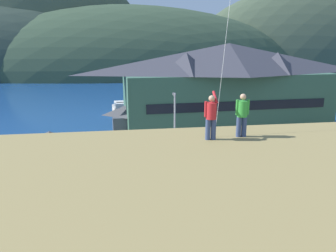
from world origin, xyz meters
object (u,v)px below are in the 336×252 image
(storage_shed_near_lot, at_px, (53,168))
(person_kite_flyer, at_px, (211,116))
(moored_boat_inner_slip, at_px, (119,110))
(moored_boat_wharfside, at_px, (121,111))
(harbor_lodge, at_px, (228,87))
(storage_shed_waterside, at_px, (133,119))
(moored_boat_outer_mooring, at_px, (160,107))
(parking_light_pole, at_px, (175,123))
(parked_car_back_row_right, at_px, (263,193))
(person_companion, at_px, (242,114))
(parked_car_front_row_end, at_px, (133,175))
(wharf_dock, at_px, (141,114))
(parked_car_mid_row_near, at_px, (322,186))
(parked_car_lone_by_shed, at_px, (245,161))

(storage_shed_near_lot, bearing_deg, person_kite_flyer, -50.39)
(storage_shed_near_lot, xyz_separation_m, person_kite_flyer, (8.25, -9.96, 5.56))
(moored_boat_inner_slip, bearing_deg, moored_boat_wharfside, -80.23)
(harbor_lodge, distance_m, storage_shed_waterside, 12.67)
(moored_boat_outer_mooring, height_order, person_kite_flyer, person_kite_flyer)
(parking_light_pole, bearing_deg, person_kite_flyer, -95.16)
(parked_car_back_row_right, relative_size, person_companion, 2.47)
(parked_car_front_row_end, bearing_deg, parking_light_pole, 49.92)
(storage_shed_waterside, xyz_separation_m, person_kite_flyer, (1.95, -26.76, 6.13))
(parking_light_pole, bearing_deg, person_companion, -90.69)
(person_companion, bearing_deg, parking_light_pole, 89.31)
(moored_boat_wharfside, relative_size, moored_boat_inner_slip, 0.82)
(parked_car_back_row_right, distance_m, parking_light_pole, 10.96)
(moored_boat_wharfside, relative_size, parking_light_pole, 0.89)
(storage_shed_waterside, height_order, wharf_dock, storage_shed_waterside)
(parked_car_mid_row_near, xyz_separation_m, parking_light_pole, (-9.29, 9.20, 2.89))
(moored_boat_wharfside, height_order, moored_boat_inner_slip, same)
(moored_boat_outer_mooring, bearing_deg, moored_boat_inner_slip, -172.47)
(parked_car_back_row_right, height_order, parked_car_front_row_end, same)
(parking_light_pole, bearing_deg, storage_shed_waterside, 109.59)
(moored_boat_outer_mooring, xyz_separation_m, parked_car_lone_by_shed, (4.11, -28.02, 0.34))
(moored_boat_outer_mooring, bearing_deg, moored_boat_wharfside, -161.17)
(harbor_lodge, distance_m, wharf_dock, 16.57)
(storage_shed_waterside, distance_m, person_companion, 27.46)
(moored_boat_outer_mooring, height_order, moored_boat_inner_slip, same)
(moored_boat_outer_mooring, xyz_separation_m, moored_boat_inner_slip, (-6.91, -0.91, 0.00))
(moored_boat_wharfside, height_order, person_companion, person_companion)
(storage_shed_waterside, height_order, parked_car_lone_by_shed, storage_shed_waterside)
(wharf_dock, xyz_separation_m, parked_car_lone_by_shed, (7.53, -25.15, 0.71))
(parked_car_back_row_right, bearing_deg, parked_car_front_row_end, 153.14)
(moored_boat_inner_slip, relative_size, parked_car_mid_row_near, 1.68)
(parked_car_mid_row_near, bearing_deg, parked_car_back_row_right, -176.36)
(storage_shed_near_lot, bearing_deg, moored_boat_wharfside, 80.76)
(parked_car_mid_row_near, xyz_separation_m, person_kite_flyer, (-10.82, -7.78, 7.31))
(moored_boat_outer_mooring, bearing_deg, parking_light_pole, -93.89)
(harbor_lodge, relative_size, wharf_dock, 2.15)
(moored_boat_wharfside, relative_size, moored_boat_outer_mooring, 0.86)
(wharf_dock, relative_size, parked_car_mid_row_near, 3.01)
(moored_boat_inner_slip, bearing_deg, parked_car_back_row_right, -73.44)
(storage_shed_waterside, relative_size, moored_boat_wharfside, 0.96)
(storage_shed_near_lot, bearing_deg, wharf_dock, 74.42)
(storage_shed_waterside, distance_m, parking_light_pole, 10.53)
(storage_shed_waterside, bearing_deg, parked_car_lone_by_shed, -54.77)
(storage_shed_waterside, xyz_separation_m, parked_car_lone_by_shed, (9.27, -13.13, -1.18))
(parked_car_lone_by_shed, relative_size, parked_car_mid_row_near, 0.99)
(storage_shed_waterside, distance_m, moored_boat_inner_slip, 14.17)
(moored_boat_outer_mooring, relative_size, parked_car_front_row_end, 1.62)
(harbor_lodge, height_order, parked_car_mid_row_near, harbor_lodge)
(storage_shed_waterside, height_order, parked_car_front_row_end, storage_shed_waterside)
(parked_car_back_row_right, bearing_deg, parked_car_mid_row_near, 3.64)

